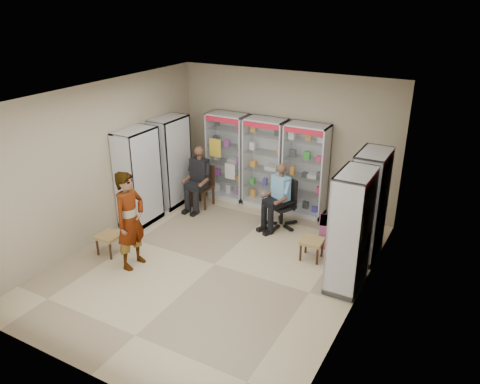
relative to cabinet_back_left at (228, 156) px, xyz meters
The scene contains 18 objects.
floor 3.18m from the cabinet_back_left, 64.54° to the right, with size 6.00×6.00×0.00m, color tan.
room_shell 3.18m from the cabinet_back_left, 64.54° to the right, with size 5.02×6.02×3.01m.
cabinet_back_left is the anchor object (origin of this frame).
cabinet_back_mid 0.95m from the cabinet_back_left, ahead, with size 0.90×0.50×2.00m, color silver.
cabinet_back_right 1.90m from the cabinet_back_left, ahead, with size 0.90×0.50×2.00m, color silver.
cabinet_right_far 3.71m from the cabinet_back_left, 17.75° to the right, with size 0.50×0.90×2.00m, color silver.
cabinet_right_near 4.18m from the cabinet_back_left, 32.28° to the right, with size 0.50×0.90×2.00m, color #A9ACB1.
cabinet_left_far 1.32m from the cabinet_back_left, 135.00° to the right, with size 0.50×0.90×2.00m, color #A1A2A7.
cabinet_left_near 2.23m from the cabinet_back_left, 114.61° to the right, with size 0.50×0.90×2.00m, color #A1A2A7.
wooden_chair 0.94m from the cabinet_back_left, 108.90° to the right, with size 0.42×0.42×0.94m, color #311F13.
seated_customer 0.88m from the cabinet_back_left, 107.77° to the right, with size 0.44×0.60×1.34m, color black, non-canonical shape.
office_chair 1.97m from the cabinet_back_left, 24.71° to the right, with size 0.56×0.56×1.03m, color black.
seated_shopkeeper 1.96m from the cabinet_back_left, 26.06° to the right, with size 0.43×0.60×1.30m, color #6EAEDA, non-canonical shape.
pink_trunk 3.17m from the cabinet_back_left, 19.38° to the right, with size 0.52×0.50×0.50m, color #BD4B7B.
tea_glass 3.12m from the cabinet_back_left, 19.66° to the right, with size 0.07×0.07×0.11m, color #5B1307.
woven_stool_a 3.33m from the cabinet_back_left, 32.12° to the right, with size 0.39×0.39×0.39m, color olive.
woven_stool_b 3.48m from the cabinet_back_left, 100.20° to the right, with size 0.39×0.39×0.39m, color tan.
standing_man 3.43m from the cabinet_back_left, 89.16° to the right, with size 0.64×0.42×1.76m, color gray.
Camera 1 is at (3.84, -6.07, 4.48)m, focal length 35.00 mm.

